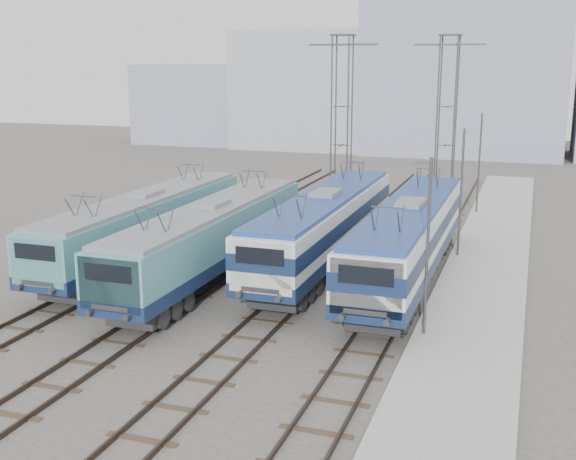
# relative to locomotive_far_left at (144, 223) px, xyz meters

# --- Properties ---
(ground) EXTENTS (160.00, 160.00, 0.00)m
(ground) POSITION_rel_locomotive_far_left_xyz_m (6.75, -7.96, -2.21)
(ground) COLOR #514C47
(platform) EXTENTS (4.00, 70.00, 0.30)m
(platform) POSITION_rel_locomotive_far_left_xyz_m (16.95, 0.04, -2.06)
(platform) COLOR #9E9E99
(platform) RESTS_ON ground
(locomotive_far_left) EXTENTS (2.81, 17.71, 3.33)m
(locomotive_far_left) POSITION_rel_locomotive_far_left_xyz_m (0.00, 0.00, 0.00)
(locomotive_far_left) COLOR #142446
(locomotive_far_left) RESTS_ON ground
(locomotive_center_left) EXTENTS (2.84, 17.93, 3.37)m
(locomotive_center_left) POSITION_rel_locomotive_far_left_xyz_m (4.50, -1.60, 0.03)
(locomotive_center_left) COLOR #142446
(locomotive_center_left) RESTS_ON ground
(locomotive_center_right) EXTENTS (2.93, 18.55, 3.49)m
(locomotive_center_right) POSITION_rel_locomotive_far_left_xyz_m (9.00, 2.38, 0.15)
(locomotive_center_right) COLOR #142446
(locomotive_center_right) RESTS_ON ground
(locomotive_far_right) EXTENTS (2.93, 18.55, 3.49)m
(locomotive_far_right) POSITION_rel_locomotive_far_left_xyz_m (13.50, 1.17, 0.15)
(locomotive_far_right) COLOR #142446
(locomotive_far_right) RESTS_ON ground
(catenary_tower_west) EXTENTS (4.50, 1.20, 12.00)m
(catenary_tower_west) POSITION_rel_locomotive_far_left_xyz_m (6.75, 14.04, 4.43)
(catenary_tower_west) COLOR #3F4247
(catenary_tower_west) RESTS_ON ground
(catenary_tower_east) EXTENTS (4.50, 1.20, 12.00)m
(catenary_tower_east) POSITION_rel_locomotive_far_left_xyz_m (13.25, 16.04, 4.43)
(catenary_tower_east) COLOR #3F4247
(catenary_tower_east) RESTS_ON ground
(mast_front) EXTENTS (0.12, 0.12, 7.00)m
(mast_front) POSITION_rel_locomotive_far_left_xyz_m (15.35, -5.96, 1.29)
(mast_front) COLOR #3F4247
(mast_front) RESTS_ON ground
(mast_mid) EXTENTS (0.12, 0.12, 7.00)m
(mast_mid) POSITION_rel_locomotive_far_left_xyz_m (15.35, 6.04, 1.29)
(mast_mid) COLOR #3F4247
(mast_mid) RESTS_ON ground
(mast_rear) EXTENTS (0.12, 0.12, 7.00)m
(mast_rear) POSITION_rel_locomotive_far_left_xyz_m (15.35, 18.04, 1.29)
(mast_rear) COLOR #3F4247
(mast_rear) RESTS_ON ground
(building_west) EXTENTS (18.00, 12.00, 14.00)m
(building_west) POSITION_rel_locomotive_far_left_xyz_m (-7.25, 54.04, 4.79)
(building_west) COLOR #979FA7
(building_west) RESTS_ON ground
(building_center) EXTENTS (22.00, 14.00, 18.00)m
(building_center) POSITION_rel_locomotive_far_left_xyz_m (10.75, 54.04, 6.79)
(building_center) COLOR #868DA6
(building_center) RESTS_ON ground
(building_far_west) EXTENTS (14.00, 10.00, 10.00)m
(building_far_west) POSITION_rel_locomotive_far_left_xyz_m (-23.25, 54.04, 2.79)
(building_far_west) COLOR #868DA6
(building_far_west) RESTS_ON ground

